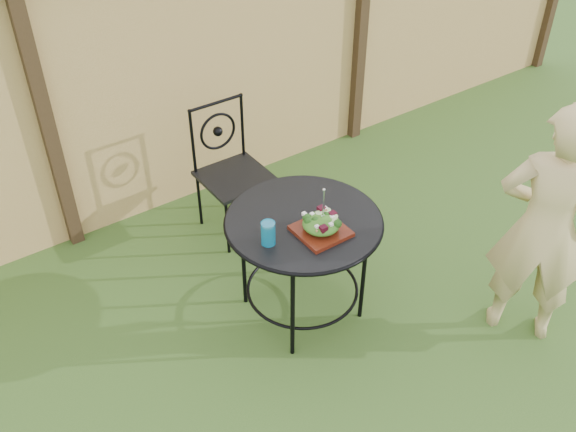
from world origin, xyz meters
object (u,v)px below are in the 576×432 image
at_px(patio_table, 303,238).
at_px(diner, 544,228).
at_px(salad_plate, 321,231).
at_px(patio_chair, 231,167).

distance_m(patio_table, diner, 1.34).
relative_size(patio_table, salad_plate, 3.42).
bearing_deg(patio_table, salad_plate, -87.15).
height_order(patio_chair, diner, diner).
xyz_separation_m(patio_chair, diner, (0.91, -1.87, 0.27)).
distance_m(patio_table, patio_chair, 1.01).
relative_size(patio_table, patio_chair, 0.97).
height_order(diner, salad_plate, diner).
distance_m(patio_chair, diner, 2.10).
bearing_deg(salad_plate, patio_table, 92.85).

